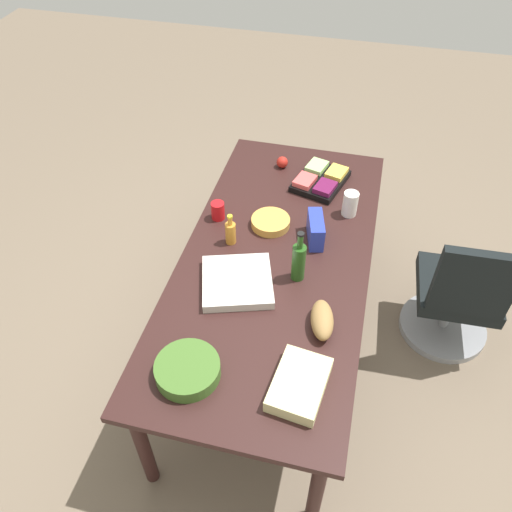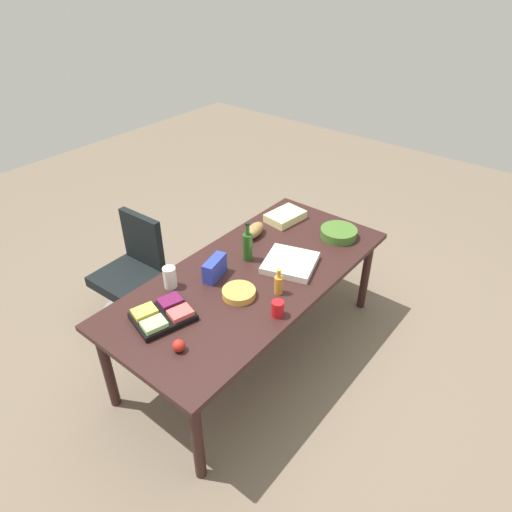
% 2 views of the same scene
% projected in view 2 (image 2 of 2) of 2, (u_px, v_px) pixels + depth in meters
% --- Properties ---
extents(ground_plane, '(10.00, 10.00, 0.00)m').
position_uv_depth(ground_plane, '(253.00, 348.00, 3.73)').
color(ground_plane, '#746452').
extents(conference_table, '(2.24, 1.03, 0.76)m').
position_uv_depth(conference_table, '(252.00, 281.00, 3.34)').
color(conference_table, '#311A18').
rests_on(conference_table, ground).
extents(office_chair, '(0.56, 0.56, 0.91)m').
position_uv_depth(office_chair, '(133.00, 281.00, 3.91)').
color(office_chair, gray).
rests_on(office_chair, ground).
extents(fruit_platter, '(0.42, 0.37, 0.07)m').
position_uv_depth(fruit_platter, '(163.00, 315.00, 2.89)').
color(fruit_platter, black).
rests_on(fruit_platter, conference_table).
extents(chip_bag_blue, '(0.23, 0.13, 0.15)m').
position_uv_depth(chip_bag_blue, '(215.00, 268.00, 3.23)').
color(chip_bag_blue, '#2A3BB1').
rests_on(chip_bag_blue, conference_table).
extents(salad_bowl, '(0.32, 0.32, 0.07)m').
position_uv_depth(salad_bowl, '(339.00, 233.00, 3.70)').
color(salad_bowl, '#436C29').
rests_on(salad_bowl, conference_table).
extents(pizza_box, '(0.45, 0.45, 0.05)m').
position_uv_depth(pizza_box, '(290.00, 263.00, 3.37)').
color(pizza_box, silver).
rests_on(pizza_box, conference_table).
extents(sheet_cake, '(0.34, 0.26, 0.07)m').
position_uv_depth(sheet_cake, '(285.00, 216.00, 3.93)').
color(sheet_cake, beige).
rests_on(sheet_cake, conference_table).
extents(chip_bowl, '(0.28, 0.28, 0.05)m').
position_uv_depth(chip_bowl, '(239.00, 293.00, 3.08)').
color(chip_bowl, gold).
rests_on(chip_bowl, conference_table).
extents(dressing_bottle, '(0.06, 0.06, 0.20)m').
position_uv_depth(dressing_bottle, '(279.00, 284.00, 3.08)').
color(dressing_bottle, orange).
rests_on(dressing_bottle, conference_table).
extents(bread_loaf, '(0.26, 0.16, 0.10)m').
position_uv_depth(bread_loaf, '(255.00, 230.00, 3.71)').
color(bread_loaf, '#9C7542').
rests_on(bread_loaf, conference_table).
extents(red_solo_cup, '(0.09, 0.09, 0.11)m').
position_uv_depth(red_solo_cup, '(278.00, 309.00, 2.90)').
color(red_solo_cup, red).
rests_on(red_solo_cup, conference_table).
extents(wine_bottle, '(0.09, 0.09, 0.32)m').
position_uv_depth(wine_bottle, '(248.00, 246.00, 3.39)').
color(wine_bottle, '#24501A').
rests_on(wine_bottle, conference_table).
extents(apple_red, '(0.08, 0.08, 0.08)m').
position_uv_depth(apple_red, '(179.00, 346.00, 2.66)').
color(apple_red, red).
rests_on(apple_red, conference_table).
extents(mayo_jar, '(0.11, 0.11, 0.16)m').
position_uv_depth(mayo_jar, '(170.00, 277.00, 3.14)').
color(mayo_jar, white).
rests_on(mayo_jar, conference_table).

